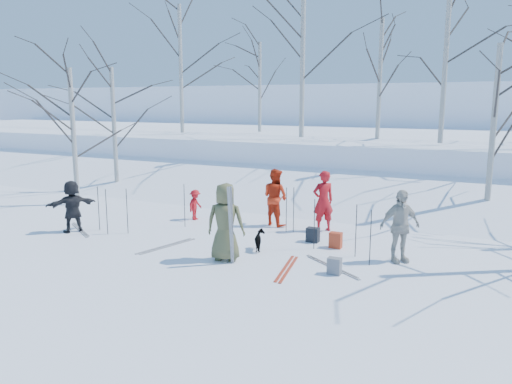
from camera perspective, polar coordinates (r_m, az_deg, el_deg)
The scene contains 37 objects.
ground at distance 13.15m, azimuth -2.93°, elevation -6.64°, with size 120.00×120.00×0.00m, color white.
snow_ramp at distance 19.34m, azimuth 7.28°, elevation -0.72°, with size 70.00×9.50×1.40m, color white.
snow_plateau at distance 28.77m, azimuth 13.94°, elevation 4.40°, with size 70.00×18.00×2.20m, color white.
far_hill at distance 49.37m, azimuth 19.42°, elevation 7.65°, with size 90.00×30.00×6.00m, color white.
skier_olive_center at distance 12.11m, azimuth -3.52°, elevation -3.44°, with size 0.94×0.61×1.91m, color #4E4F2F.
skier_red_north at distance 14.96m, azimuth 7.69°, elevation -1.03°, with size 0.66×0.44×1.82m, color #B01016.
skier_redor_behind at distance 15.53m, azimuth 2.22°, elevation -0.59°, with size 0.87×0.68×1.78m, color red.
skier_red_seated at distance 16.43m, azimuth -6.96°, elevation -1.46°, with size 0.64×0.37×1.00m, color #B01016.
skier_cream_east at distance 12.47m, azimuth 16.11°, elevation -3.77°, with size 1.04×0.43×1.78m, color beige.
skier_grey_west at distance 15.71m, azimuth -20.27°, elevation -1.53°, with size 1.44×0.46×1.56m, color black.
dog at distance 13.04m, azimuth 0.47°, elevation -5.57°, with size 0.29×0.63×0.53m, color black.
upright_ski_left at distance 11.81m, azimuth -2.80°, elevation -3.84°, with size 0.07×0.02×1.90m, color silver.
upright_ski_right at distance 11.77m, azimuth -2.94°, elevation -3.88°, with size 0.07×0.02×1.90m, color silver.
ski_pair_a at distance 13.66m, azimuth -10.19°, elevation -6.10°, with size 0.63×1.90×0.02m, color silver, non-canonical shape.
ski_pair_b at distance 16.01m, azimuth -19.45°, elevation -4.09°, with size 1.72×1.17×0.02m, color silver, non-canonical shape.
ski_pair_c at distance 11.73m, azimuth 3.53°, elevation -8.73°, with size 0.55×1.90×0.02m, color #A62D17, non-canonical shape.
ski_pair_d at distance 11.97m, azimuth 8.65°, elevation -8.43°, with size 1.69×1.23×0.02m, color silver, non-canonical shape.
ski_pole_a at distance 12.65m, azimuth 11.35°, elevation -4.37°, with size 0.02×0.02×1.34m, color black.
ski_pole_b at distance 15.12m, azimuth -16.71°, elevation -2.19°, with size 0.02×0.02×1.34m, color black.
ski_pole_c at distance 15.50m, azimuth -8.18°, elevation -1.55°, with size 0.02×0.02×1.34m, color black.
ski_pole_d at distance 15.69m, azimuth -17.55°, elevation -1.79°, with size 0.02×0.02×1.34m, color black.
ski_pole_e at distance 15.06m, azimuth -14.52°, elevation -2.13°, with size 0.02×0.02×1.34m, color black.
ski_pole_f at distance 12.08m, azimuth 12.94°, elevation -5.14°, with size 0.02×0.02×1.34m, color black.
ski_pole_g at distance 13.16m, azimuth 6.68°, elevation -3.66°, with size 0.02×0.02×1.34m, color black.
ski_pole_h at distance 14.83m, azimuth 4.32°, elevation -2.02°, with size 0.02×0.02×1.34m, color black.
ski_pole_i at distance 14.79m, azimuth 3.49°, elevation -2.04°, with size 0.02×0.02×1.34m, color black.
backpack_red at distance 13.43m, azimuth 9.09°, elevation -5.46°, with size 0.32×0.22×0.42m, color #AA331A.
backpack_grey at distance 11.46m, azimuth 8.95°, elevation -8.37°, with size 0.30×0.20×0.38m, color slate.
backpack_dark at distance 13.91m, azimuth 6.51°, elevation -4.89°, with size 0.34×0.24×0.40m, color black.
birch_plateau_a at distance 22.87m, azimuth 13.96°, elevation 12.39°, with size 4.20×4.20×5.14m, color silver, non-canonical shape.
birch_plateau_d at distance 23.33m, azimuth 5.35°, elevation 15.37°, with size 5.77×5.77×7.38m, color silver, non-canonical shape.
birch_plateau_f at distance 26.74m, azimuth -8.59°, elevation 13.65°, with size 5.12×5.12×6.45m, color silver, non-canonical shape.
birch_plateau_g at distance 27.23m, azimuth 0.43°, elevation 11.86°, with size 3.89×3.89×4.70m, color silver, non-canonical shape.
birch_plateau_h at distance 21.10m, azimuth 20.82°, elevation 13.57°, with size 4.89×4.89×6.12m, color silver, non-canonical shape.
birch_edge_a at distance 19.63m, azimuth -20.12°, elevation 5.85°, with size 4.12×4.12×5.02m, color silver, non-canonical shape.
birch_edge_d at distance 22.19m, azimuth -15.89°, elevation 6.82°, with size 4.27×4.27×5.24m, color silver, non-canonical shape.
birch_edge_e at distance 17.43m, azimuth 25.44°, elevation 5.92°, with size 4.51×4.51×5.59m, color silver, non-canonical shape.
Camera 1 is at (6.20, -10.95, 3.85)m, focal length 35.00 mm.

